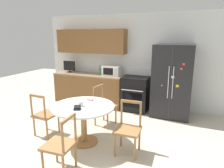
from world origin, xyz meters
TOP-DOWN VIEW (x-y plane):
  - ground_plane at (0.00, 0.00)m, footprint 14.00×14.00m
  - back_wall at (-0.30, 2.59)m, footprint 5.20×0.44m
  - kitchen_counter at (-1.13, 2.29)m, footprint 2.16×0.64m
  - refrigerator at (1.26, 2.20)m, footprint 0.93×0.79m
  - oven_range at (0.31, 2.26)m, footprint 0.70×0.68m
  - microwave at (-0.41, 2.32)m, footprint 0.51×0.35m
  - countertop_tv at (-1.82, 2.29)m, footprint 0.38×0.16m
  - counter_bottle at (-0.74, 2.23)m, footprint 0.07×0.07m
  - dining_table at (-0.10, 0.17)m, footprint 1.16×1.16m
  - dining_chair_far at (-0.08, 1.05)m, footprint 0.49×0.49m
  - dining_chair_left at (-0.99, 0.13)m, footprint 0.44×0.44m
  - dining_chair_right at (0.78, 0.17)m, footprint 0.44×0.44m
  - dining_chair_near at (0.01, -0.71)m, footprint 0.44×0.44m
  - candle_glass at (-0.12, 0.14)m, footprint 0.09×0.09m
  - folded_napkin at (-0.14, 0.49)m, footprint 0.15×0.07m
  - wallet at (-0.10, -0.04)m, footprint 0.16×0.17m

SIDE VIEW (x-z plane):
  - ground_plane at x=0.00m, z-range 0.00..0.00m
  - dining_chair_far at x=-0.08m, z-range -0.02..0.89m
  - dining_chair_left at x=-0.99m, z-range -0.02..0.89m
  - dining_chair_right at x=0.78m, z-range -0.02..0.89m
  - dining_chair_near at x=0.01m, z-range -0.02..0.89m
  - kitchen_counter at x=-1.13m, z-range 0.00..0.90m
  - oven_range at x=0.31m, z-range -0.07..1.01m
  - dining_table at x=-0.10m, z-range 0.22..0.96m
  - folded_napkin at x=-0.14m, z-range 0.74..0.80m
  - wallet at x=-0.10m, z-range 0.73..0.80m
  - candle_glass at x=-0.12m, z-range 0.74..0.83m
  - refrigerator at x=1.26m, z-range 0.00..1.80m
  - counter_bottle at x=-0.74m, z-range 0.87..1.15m
  - microwave at x=-0.41m, z-range 0.90..1.17m
  - countertop_tv at x=-1.82m, z-range 0.91..1.26m
  - back_wall at x=-0.30m, z-range 0.14..2.74m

